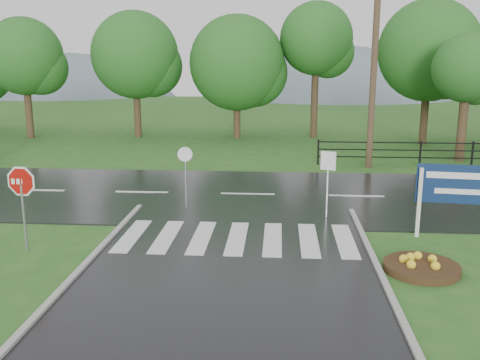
{
  "coord_description": "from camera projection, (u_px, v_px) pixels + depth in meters",
  "views": [
    {
      "loc": [
        1.12,
        -9.19,
        5.02
      ],
      "look_at": [
        0.01,
        6.0,
        1.5
      ],
      "focal_mm": 40.0,
      "sensor_mm": 36.0,
      "label": 1
    }
  ],
  "objects": [
    {
      "name": "flower_bed",
      "position": [
        422.0,
        266.0,
        12.79
      ],
      "size": [
        1.8,
        1.8,
        0.36
      ],
      "color": "#332111",
      "rests_on": "ground"
    },
    {
      "name": "main_road",
      "position": [
        248.0,
        195.0,
        19.86
      ],
      "size": [
        90.0,
        8.0,
        0.04
      ],
      "primitive_type": "cube",
      "color": "black",
      "rests_on": "ground"
    },
    {
      "name": "estate_billboard",
      "position": [
        461.0,
        188.0,
        14.88
      ],
      "size": [
        2.4,
        0.33,
        2.11
      ],
      "color": "silver",
      "rests_on": "ground"
    },
    {
      "name": "utility_pole_east",
      "position": [
        374.0,
        71.0,
        23.84
      ],
      "size": [
        1.54,
        0.29,
        8.64
      ],
      "color": "#473523",
      "rests_on": "ground"
    },
    {
      "name": "treeline",
      "position": [
        277.0,
        139.0,
        33.39
      ],
      "size": [
        83.2,
        5.2,
        10.0
      ],
      "color": "#1E5C1C",
      "rests_on": "ground"
    },
    {
      "name": "hills",
      "position": [
        294.0,
        204.0,
        76.56
      ],
      "size": [
        102.0,
        48.0,
        48.0
      ],
      "color": "slate",
      "rests_on": "ground"
    },
    {
      "name": "crosswalk",
      "position": [
        237.0,
        238.0,
        14.99
      ],
      "size": [
        6.5,
        2.8,
        0.02
      ],
      "color": "silver",
      "rests_on": "ground"
    },
    {
      "name": "ground",
      "position": [
        216.0,
        328.0,
        10.14
      ],
      "size": [
        120.0,
        120.0,
        0.0
      ],
      "primitive_type": "plane",
      "color": "#2A5D1F",
      "rests_on": "ground"
    },
    {
      "name": "fence_west",
      "position": [
        420.0,
        151.0,
        24.98
      ],
      "size": [
        9.58,
        0.08,
        1.2
      ],
      "color": "black",
      "rests_on": "ground"
    },
    {
      "name": "stop_sign",
      "position": [
        22.0,
        188.0,
        13.8
      ],
      "size": [
        1.07,
        0.18,
        2.43
      ],
      "color": "#939399",
      "rests_on": "ground"
    },
    {
      "name": "reg_sign_round",
      "position": [
        185.0,
        170.0,
        17.79
      ],
      "size": [
        0.48,
        0.16,
        2.12
      ],
      "color": "#939399",
      "rests_on": "ground"
    },
    {
      "name": "reg_sign_small",
      "position": [
        328.0,
        171.0,
        16.67
      ],
      "size": [
        0.46,
        0.18,
        2.16
      ],
      "color": "#939399",
      "rests_on": "ground"
    },
    {
      "name": "entrance_tree_left",
      "position": [
        467.0,
        69.0,
        25.43
      ],
      "size": [
        3.28,
        3.28,
        6.14
      ],
      "color": "#3D2B1C",
      "rests_on": "ground"
    }
  ]
}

